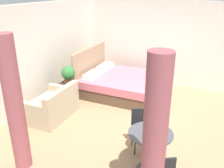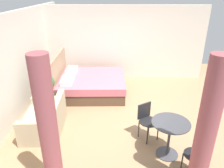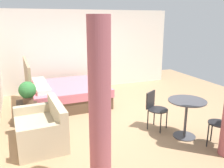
{
  "view_description": "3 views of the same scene",
  "coord_description": "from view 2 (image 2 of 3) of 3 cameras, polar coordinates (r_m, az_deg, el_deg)",
  "views": [
    {
      "loc": [
        -4.8,
        -1.6,
        2.94
      ],
      "look_at": [
        -0.1,
        0.69,
        0.82
      ],
      "focal_mm": 39.3,
      "sensor_mm": 36.0,
      "label": 1
    },
    {
      "loc": [
        -4.93,
        0.35,
        3.05
      ],
      "look_at": [
        0.29,
        0.42,
        0.71
      ],
      "focal_mm": 34.54,
      "sensor_mm": 36.0,
      "label": 2
    },
    {
      "loc": [
        -5.03,
        2.2,
        2.25
      ],
      "look_at": [
        -0.13,
        0.28,
        0.82
      ],
      "focal_mm": 38.32,
      "sensor_mm": 36.0,
      "label": 3
    }
  ],
  "objects": [
    {
      "name": "nightstand",
      "position": [
        6.17,
        -16.22,
        -3.92
      ],
      "size": [
        0.46,
        0.43,
        0.49
      ],
      "color": "#38281E",
      "rests_on": "ground"
    },
    {
      "name": "cafe_chair_near_window",
      "position": [
        4.76,
        9.18,
        -8.8
      ],
      "size": [
        0.58,
        0.58,
        0.79
      ],
      "color": "black",
      "rests_on": "ground"
    },
    {
      "name": "potted_plant",
      "position": [
        5.85,
        -16.69,
        0.08
      ],
      "size": [
        0.37,
        0.37,
        0.48
      ],
      "color": "brown",
      "rests_on": "nightstand"
    },
    {
      "name": "curtain_right",
      "position": [
        3.34,
        -16.53,
        -11.56
      ],
      "size": [
        0.28,
        0.28,
        2.31
      ],
      "color": "#994C51",
      "rests_on": "ground"
    },
    {
      "name": "cafe_chair_near_couch",
      "position": [
        4.03,
        22.03,
        -16.84
      ],
      "size": [
        0.5,
        0.5,
        0.86
      ],
      "color": "black",
      "rests_on": "ground"
    },
    {
      "name": "ground_plane",
      "position": [
        5.81,
        4.14,
        -7.69
      ],
      "size": [
        8.2,
        8.6,
        0.02
      ],
      "primitive_type": "cube",
      "color": "#9E7A56"
    },
    {
      "name": "vase",
      "position": [
        6.11,
        -15.88,
        -0.57
      ],
      "size": [
        0.1,
        0.1,
        0.19
      ],
      "color": "silver",
      "rests_on": "nightstand"
    },
    {
      "name": "balcony_table",
      "position": [
        4.34,
        15.03,
        -12.25
      ],
      "size": [
        0.72,
        0.72,
        0.76
      ],
      "color": "#3F3F44",
      "rests_on": "ground"
    },
    {
      "name": "wall_right",
      "position": [
        7.75,
        3.4,
        10.84
      ],
      "size": [
        0.12,
        5.6,
        2.54
      ],
      "primitive_type": "cube",
      "color": "silver",
      "rests_on": "ground"
    },
    {
      "name": "curtain_left",
      "position": [
        3.46,
        23.66,
        -11.37
      ],
      "size": [
        0.3,
        0.3,
        2.31
      ],
      "color": "#994C51",
      "rests_on": "ground"
    },
    {
      "name": "wall_back",
      "position": [
        5.78,
        -24.41,
        4.05
      ],
      "size": [
        8.2,
        0.12,
        2.54
      ],
      "primitive_type": "cube",
      "color": "silver",
      "rests_on": "ground"
    },
    {
      "name": "bed",
      "position": [
        6.78,
        -5.89,
        0.09
      ],
      "size": [
        1.91,
        2.07,
        1.25
      ],
      "color": "brown",
      "rests_on": "ground"
    },
    {
      "name": "couch",
      "position": [
        5.24,
        -17.18,
        -9.07
      ],
      "size": [
        1.26,
        0.88,
        0.77
      ],
      "color": "tan",
      "rests_on": "ground"
    }
  ]
}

